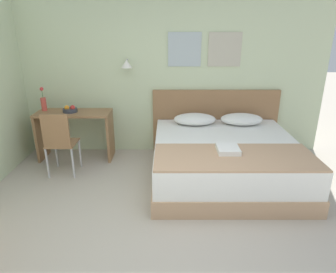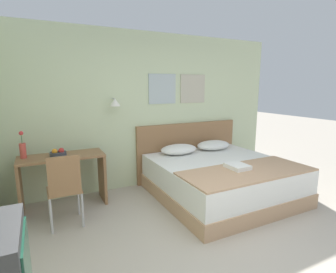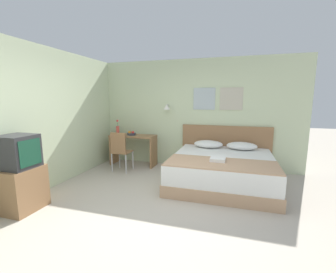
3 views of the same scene
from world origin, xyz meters
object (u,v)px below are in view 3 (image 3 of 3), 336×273
at_px(desk_chair, 120,149).
at_px(flower_vase, 118,129).
at_px(tv_stand, 22,189).
at_px(desk, 133,144).
at_px(pillow_left, 208,144).
at_px(headboard, 225,148).
at_px(fruit_bowl, 131,134).
at_px(television, 18,152).
at_px(folded_towel_near_foot, 218,159).
at_px(throw_blanket, 221,163).
at_px(pillow_right, 242,146).
at_px(bed, 222,170).

xyz_separation_m(desk_chair, flower_vase, (-0.44, 0.71, 0.36)).
relative_size(flower_vase, tv_stand, 0.56).
distance_m(desk, tv_stand, 2.77).
bearing_deg(pillow_left, tv_stand, -132.79).
bearing_deg(headboard, tv_stand, -133.75).
xyz_separation_m(fruit_bowl, television, (-0.55, -2.69, 0.10)).
distance_m(headboard, folded_towel_near_foot, 1.47).
height_order(throw_blanket, folded_towel_near_foot, folded_towel_near_foot).
relative_size(pillow_right, fruit_bowl, 2.97).
relative_size(pillow_right, flower_vase, 1.77).
bearing_deg(desk_chair, pillow_left, 18.14).
bearing_deg(flower_vase, tv_stand, -92.41).
relative_size(folded_towel_near_foot, flower_vase, 0.84).
xyz_separation_m(throw_blanket, tv_stand, (-2.88, -1.41, -0.25)).
relative_size(bed, fruit_bowl, 8.92).
distance_m(pillow_right, tv_stand, 4.25).
bearing_deg(television, pillow_left, 47.25).
bearing_deg(pillow_left, headboard, 38.82).
height_order(desk, flower_vase, flower_vase).
bearing_deg(pillow_left, flower_vase, 178.40).
bearing_deg(tv_stand, pillow_right, 39.81).
height_order(headboard, flower_vase, flower_vase).
relative_size(headboard, television, 4.20).
distance_m(desk, flower_vase, 0.61).
xyz_separation_m(pillow_left, flower_vase, (-2.39, 0.07, 0.25)).
relative_size(pillow_left, pillow_right, 1.00).
bearing_deg(desk, bed, -17.35).
xyz_separation_m(pillow_right, fruit_bowl, (-2.70, -0.02, 0.16)).
bearing_deg(folded_towel_near_foot, headboard, 87.59).
relative_size(headboard, flower_vase, 5.58).
height_order(pillow_right, throw_blanket, pillow_right).
bearing_deg(desk_chair, tv_stand, -105.12).
bearing_deg(flower_vase, fruit_bowl, -11.20).
height_order(folded_towel_near_foot, tv_stand, tv_stand).
xyz_separation_m(fruit_bowl, flower_vase, (-0.43, 0.09, 0.09)).
height_order(throw_blanket, desk_chair, desk_chair).
xyz_separation_m(folded_towel_near_foot, fruit_bowl, (-2.27, 1.15, 0.19)).
height_order(throw_blanket, tv_stand, tv_stand).
bearing_deg(television, desk, 77.64).
distance_m(throw_blanket, folded_towel_near_foot, 0.16).
height_order(bed, television, television).
bearing_deg(folded_towel_near_foot, pillow_right, 69.58).
distance_m(pillow_left, fruit_bowl, 1.97).
distance_m(desk_chair, fruit_bowl, 0.67).
bearing_deg(flower_vase, pillow_left, -1.60).
bearing_deg(headboard, television, -133.71).
bearing_deg(pillow_left, pillow_right, 0.00).
bearing_deg(folded_towel_near_foot, tv_stand, -151.25).
relative_size(throw_blanket, desk_chair, 2.03).
height_order(headboard, folded_towel_near_foot, headboard).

